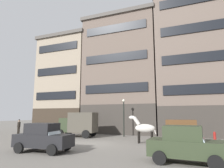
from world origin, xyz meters
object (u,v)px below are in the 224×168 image
sedan_light (43,137)px  fire_hydrant_curbside (215,136)px  delivery_truck_near (78,124)px  streetlamp_curbside (124,112)px  cargo_wagon (181,130)px  sedan_dark (186,144)px  pedestrian_officer (19,126)px  draft_horse (144,128)px

sedan_light → fire_hydrant_curbside: bearing=42.6°
delivery_truck_near → streetlamp_curbside: size_ratio=1.09×
cargo_wagon → sedan_dark: cargo_wagon is taller
delivery_truck_near → streetlamp_curbside: streetlamp_curbside is taller
pedestrian_officer → streetlamp_curbside: streetlamp_curbside is taller
streetlamp_curbside → delivery_truck_near: bearing=-155.2°
cargo_wagon → pedestrian_officer: size_ratio=1.63×
sedan_dark → pedestrian_officer: bearing=157.5°
sedan_light → streetlamp_curbside: size_ratio=0.93×
pedestrian_officer → streetlamp_curbside: size_ratio=0.44×
delivery_truck_near → fire_hydrant_curbside: bearing=8.1°
streetlamp_curbside → sedan_dark: bearing=-57.2°
fire_hydrant_curbside → pedestrian_officer: bearing=-175.6°
pedestrian_officer → streetlamp_curbside: 13.57m
delivery_truck_near → streetlamp_curbside: (4.56, 2.11, 1.25)m
cargo_wagon → delivery_truck_near: size_ratio=0.65×
delivery_truck_near → sedan_light: 8.59m
sedan_dark → fire_hydrant_curbside: sedan_dark is taller
sedan_light → pedestrian_officer: size_ratio=2.12×
draft_horse → sedan_light: size_ratio=0.62×
pedestrian_officer → fire_hydrant_curbside: (22.21, 1.72, -0.55)m
fire_hydrant_curbside → delivery_truck_near: bearing=-171.9°
sedan_light → pedestrian_officer: bearing=142.9°
cargo_wagon → pedestrian_officer: (-19.42, 2.25, -0.17)m
draft_horse → pedestrian_officer: bearing=172.2°
draft_horse → pedestrian_officer: size_ratio=1.31×
draft_horse → pedestrian_officer: 16.62m
draft_horse → streetlamp_curbside: (-3.14, 4.17, 1.40)m
draft_horse → streetlamp_curbside: 5.40m
draft_horse → fire_hydrant_curbside: draft_horse is taller
draft_horse → delivery_truck_near: size_ratio=0.52×
sedan_dark → fire_hydrant_curbside: bearing=76.8°
draft_horse → sedan_light: (-5.31, -6.18, -0.36)m
draft_horse → sedan_light: bearing=-130.7°
delivery_truck_near → fire_hydrant_curbside: 13.62m
sedan_dark → pedestrian_officer: sedan_dark is taller
delivery_truck_near → cargo_wagon: bearing=-10.9°
delivery_truck_near → pedestrian_officer: bearing=178.8°
delivery_truck_near → sedan_light: bearing=-73.8°
sedan_light → fire_hydrant_curbside: sedan_light is taller
sedan_dark → sedan_light: same height
sedan_dark → fire_hydrant_curbside: (2.33, 9.97, -0.49)m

